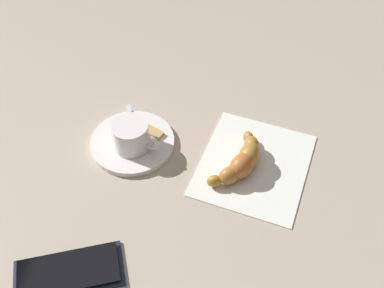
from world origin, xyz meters
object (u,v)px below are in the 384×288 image
at_px(cell_phone, 69,272).
at_px(saucer, 132,144).
at_px(napkin, 254,165).
at_px(teaspoon, 132,139).
at_px(sugar_packet, 148,130).
at_px(espresso_cup, 131,136).
at_px(croissant, 243,161).

bearing_deg(cell_phone, saucer, 80.07).
bearing_deg(saucer, napkin, -5.37).
distance_m(teaspoon, sugar_packet, 0.03).
xyz_separation_m(espresso_cup, sugar_packet, (0.02, 0.03, -0.02)).
bearing_deg(sugar_packet, cell_phone, 105.24).
relative_size(espresso_cup, teaspoon, 0.65).
bearing_deg(espresso_cup, cell_phone, -100.99).
bearing_deg(cell_phone, sugar_packet, 76.47).
xyz_separation_m(sugar_packet, napkin, (0.18, -0.05, -0.01)).
bearing_deg(sugar_packet, teaspoon, 74.26).
bearing_deg(croissant, saucer, 170.86).
xyz_separation_m(espresso_cup, teaspoon, (-0.00, 0.01, -0.02)).
bearing_deg(espresso_cup, sugar_packet, 61.53).
distance_m(espresso_cup, croissant, 0.18).
height_order(napkin, croissant, croissant).
distance_m(teaspoon, napkin, 0.20).
bearing_deg(teaspoon, saucer, -80.87).
bearing_deg(sugar_packet, croissant, -170.86).
height_order(espresso_cup, cell_phone, espresso_cup).
bearing_deg(saucer, espresso_cup, -65.70).
bearing_deg(espresso_cup, teaspoon, 108.37).
distance_m(teaspoon, cell_phone, 0.24).
height_order(saucer, espresso_cup, espresso_cup).
bearing_deg(napkin, espresso_cup, 176.52).
height_order(teaspoon, sugar_packet, teaspoon).
bearing_deg(cell_phone, espresso_cup, 79.01).
distance_m(espresso_cup, cell_phone, 0.23).
distance_m(sugar_packet, croissant, 0.17).
xyz_separation_m(espresso_cup, napkin, (0.20, -0.01, -0.03)).
height_order(teaspoon, napkin, teaspoon).
relative_size(espresso_cup, napkin, 0.41).
bearing_deg(napkin, croissant, -150.97).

